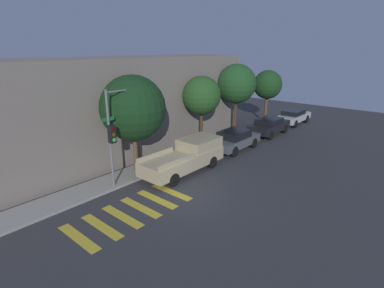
% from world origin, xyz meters
% --- Properties ---
extents(ground_plane, '(60.00, 60.00, 0.00)m').
position_xyz_m(ground_plane, '(0.00, 0.00, 0.00)').
color(ground_plane, '#333335').
extents(sidewalk, '(26.00, 1.83, 0.14)m').
position_xyz_m(sidewalk, '(0.00, 4.12, 0.07)').
color(sidewalk, gray).
rests_on(sidewalk, ground).
extents(building_row, '(26.00, 6.00, 6.59)m').
position_xyz_m(building_row, '(0.00, 8.43, 3.29)').
color(building_row, slate).
rests_on(building_row, ground).
extents(crosswalk, '(5.68, 2.60, 0.00)m').
position_xyz_m(crosswalk, '(-2.92, 0.80, 0.00)').
color(crosswalk, gold).
rests_on(crosswalk, ground).
extents(traffic_light_pole, '(2.67, 0.56, 5.25)m').
position_xyz_m(traffic_light_pole, '(-1.48, 3.37, 3.46)').
color(traffic_light_pole, slate).
rests_on(traffic_light_pole, ground).
extents(pickup_truck, '(5.58, 2.00, 1.83)m').
position_xyz_m(pickup_truck, '(2.35, 2.10, 0.94)').
color(pickup_truck, tan).
rests_on(pickup_truck, ground).
extents(sedan_near_corner, '(4.27, 1.89, 1.47)m').
position_xyz_m(sedan_near_corner, '(7.58, 2.10, 0.79)').
color(sedan_near_corner, '#4C5156').
rests_on(sedan_near_corner, ground).
extents(sedan_middle, '(4.36, 1.89, 1.46)m').
position_xyz_m(sedan_middle, '(12.99, 2.10, 0.80)').
color(sedan_middle, black).
rests_on(sedan_middle, ground).
extents(sedan_far_end, '(4.57, 1.80, 1.39)m').
position_xyz_m(sedan_far_end, '(18.09, 2.10, 0.77)').
color(sedan_far_end, '#B7BABF').
rests_on(sedan_far_end, ground).
extents(tree_near_corner, '(3.76, 3.76, 5.79)m').
position_xyz_m(tree_near_corner, '(0.25, 4.33, 3.90)').
color(tree_near_corner, brown).
rests_on(tree_near_corner, ground).
extents(tree_midblock, '(2.78, 2.78, 5.32)m').
position_xyz_m(tree_midblock, '(6.45, 4.33, 3.91)').
color(tree_midblock, '#42301E').
rests_on(tree_midblock, ground).
extents(tree_far_end, '(3.22, 3.22, 5.98)m').
position_xyz_m(tree_far_end, '(11.01, 4.33, 4.35)').
color(tree_far_end, '#42301E').
rests_on(tree_far_end, ground).
extents(tree_behind_truck, '(2.74, 2.74, 5.18)m').
position_xyz_m(tree_behind_truck, '(16.52, 4.33, 3.78)').
color(tree_behind_truck, brown).
rests_on(tree_behind_truck, ground).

